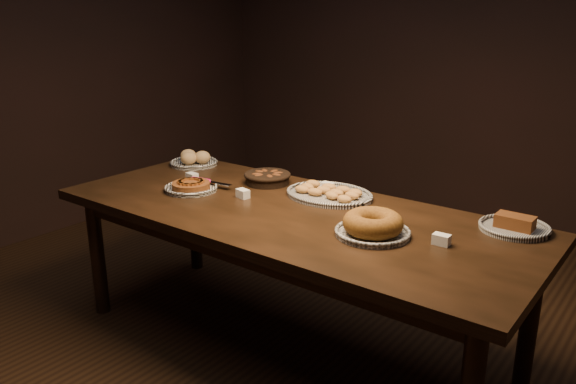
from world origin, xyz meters
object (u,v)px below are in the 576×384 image
Objects in this scene: apple_tart_plate at (191,187)px; bundt_cake_plate at (373,226)px; buffet_table at (288,224)px; madeleine_platter at (329,193)px.

bundt_cake_plate is at bearing 12.63° from apple_tart_plate.
bundt_cake_plate is at bearing -5.72° from buffet_table.
buffet_table is 6.91× the size of bundt_cake_plate.
madeleine_platter is (0.66, 0.36, -0.00)m from apple_tart_plate.
apple_tart_plate is 0.66× the size of madeleine_platter.
apple_tart_plate is 0.75m from madeleine_platter.
madeleine_platter is at bearing 81.01° from buffet_table.
bundt_cake_plate reaches higher than madeleine_platter.
buffet_table is 0.62m from apple_tart_plate.
apple_tart_plate is at bearing -166.39° from madeleine_platter.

